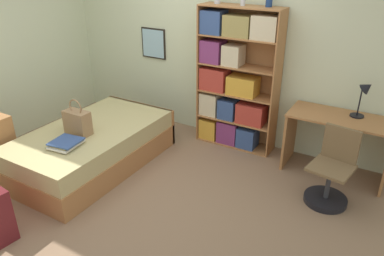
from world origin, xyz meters
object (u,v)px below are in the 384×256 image
(bed, at_px, (94,147))
(book_stack_on_bed, at_px, (66,143))
(desk_chair, at_px, (330,180))
(handbag, at_px, (77,122))
(bookcase, at_px, (233,82))
(desk, at_px, (338,135))
(desk_lamp, at_px, (365,93))
(bottle_clear, at_px, (269,0))

(bed, distance_m, book_stack_on_bed, 0.57)
(bed, height_order, book_stack_on_bed, book_stack_on_bed)
(book_stack_on_bed, bearing_deg, desk_chair, 24.44)
(handbag, relative_size, bookcase, 0.23)
(bookcase, relative_size, desk_chair, 2.28)
(bed, relative_size, desk_chair, 2.45)
(desk, distance_m, desk_chair, 0.65)
(desk_lamp, bearing_deg, book_stack_on_bed, -145.35)
(bottle_clear, height_order, desk_chair, bottle_clear)
(desk_lamp, bearing_deg, handbag, -150.91)
(bookcase, distance_m, desk_chair, 1.77)
(bookcase, bearing_deg, handbag, -128.08)
(bed, xyz_separation_m, desk, (2.64, 1.30, 0.27))
(bottle_clear, bearing_deg, book_stack_on_bed, -127.99)
(bed, distance_m, handbag, 0.44)
(desk_lamp, bearing_deg, bottle_clear, 177.41)
(bed, relative_size, desk, 1.73)
(bed, relative_size, bottle_clear, 9.86)
(bed, relative_size, handbag, 4.63)
(bed, xyz_separation_m, desk_chair, (2.72, 0.71, 0.01))
(handbag, height_order, desk_chair, handbag)
(bed, height_order, bookcase, bookcase)
(bottle_clear, bearing_deg, bed, -137.81)
(bookcase, relative_size, bottle_clear, 9.17)
(bookcase, bearing_deg, bed, -130.93)
(handbag, distance_m, bookcase, 2.03)
(bottle_clear, xyz_separation_m, desk_chair, (1.10, -0.75, -1.68))
(desk_chair, bearing_deg, bottle_clear, 145.83)
(bottle_clear, distance_m, desk_chair, 2.15)
(book_stack_on_bed, height_order, desk_lamp, desk_lamp)
(bottle_clear, bearing_deg, desk_chair, -34.17)
(book_stack_on_bed, relative_size, desk, 0.31)
(handbag, xyz_separation_m, desk_lamp, (2.85, 1.58, 0.39))
(bed, relative_size, bookcase, 1.08)
(book_stack_on_bed, height_order, desk, desk)
(book_stack_on_bed, bearing_deg, desk, 35.02)
(book_stack_on_bed, height_order, bookcase, bookcase)
(bottle_clear, bearing_deg, desk_lamp, -2.59)
(handbag, height_order, desk_lamp, desk_lamp)
(bed, xyz_separation_m, book_stack_on_bed, (0.09, -0.48, 0.29))
(bed, height_order, handbag, handbag)
(handbag, xyz_separation_m, desk_chair, (2.74, 0.89, -0.39))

